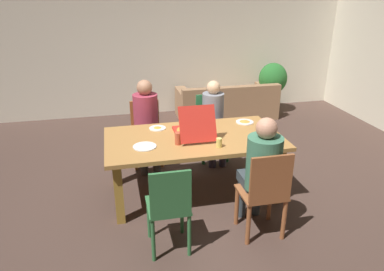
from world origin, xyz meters
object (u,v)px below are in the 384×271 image
(person_1, at_px, (214,115))
(plate_0, at_px, (145,147))
(chair_0, at_px, (265,193))
(chair_1, at_px, (211,125))
(couch, at_px, (226,104))
(dining_table, at_px, (194,144))
(chair_3, at_px, (169,206))
(drinking_glass_1, at_px, (219,143))
(pizza_box_0, at_px, (193,130))
(chair_2, at_px, (146,130))
(person_2, at_px, (146,117))
(person_0, at_px, (261,166))
(plate_1, at_px, (245,122))
(plate_3, at_px, (263,137))
(potted_plant, at_px, (273,82))
(plate_2, at_px, (158,128))
(drinking_glass_0, at_px, (178,138))

(person_1, relative_size, plate_0, 4.55)
(chair_0, relative_size, chair_1, 1.03)
(couch, bearing_deg, dining_table, -115.55)
(chair_3, height_order, drinking_glass_1, chair_3)
(dining_table, bearing_deg, person_1, 60.07)
(dining_table, bearing_deg, pizza_box_0, 85.49)
(plate_0, bearing_deg, person_1, 43.07)
(chair_2, height_order, person_2, person_2)
(person_0, relative_size, person_2, 1.02)
(chair_3, relative_size, plate_1, 4.02)
(dining_table, xyz_separation_m, person_1, (0.49, 0.84, 0.04))
(pizza_box_0, bearing_deg, drinking_glass_1, -65.06)
(plate_3, relative_size, potted_plant, 0.24)
(plate_0, xyz_separation_m, potted_plant, (2.83, 2.89, -0.12))
(chair_0, bearing_deg, chair_1, 90.00)
(dining_table, xyz_separation_m, plate_0, (-0.59, -0.16, 0.10))
(potted_plant, bearing_deg, chair_2, -147.51)
(plate_1, height_order, potted_plant, potted_plant)
(person_0, bearing_deg, potted_plant, 64.00)
(chair_1, distance_m, plate_2, 1.10)
(drinking_glass_0, bearing_deg, drinking_glass_1, -22.49)
(person_2, xyz_separation_m, couch, (1.72, 1.76, -0.47))
(person_2, relative_size, drinking_glass_1, 11.90)
(person_2, bearing_deg, plate_0, -96.90)
(drinking_glass_1, relative_size, couch, 0.06)
(person_0, distance_m, chair_2, 2.11)
(person_2, relative_size, plate_3, 5.10)
(person_2, xyz_separation_m, plate_1, (1.22, -0.54, 0.03))
(pizza_box_0, relative_size, plate_3, 2.43)
(chair_2, bearing_deg, plate_3, -43.75)
(person_0, xyz_separation_m, drinking_glass_0, (-0.70, 0.69, 0.08))
(person_2, bearing_deg, couch, 45.54)
(plate_0, relative_size, couch, 0.14)
(couch, bearing_deg, chair_1, -115.16)
(plate_3, xyz_separation_m, couch, (0.47, 2.82, -0.50))
(chair_0, xyz_separation_m, couch, (0.77, 3.62, -0.26))
(chair_1, height_order, person_2, person_2)
(person_0, bearing_deg, person_2, 118.82)
(dining_table, bearing_deg, chair_0, -63.94)
(chair_1, bearing_deg, drinking_glass_1, -101.98)
(person_1, relative_size, chair_3, 1.28)
(person_2, height_order, plate_0, person_2)
(drinking_glass_1, bearing_deg, plate_0, 167.35)
(person_1, height_order, plate_1, person_1)
(chair_1, height_order, plate_2, chair_1)
(person_2, bearing_deg, chair_1, 6.92)
(person_2, height_order, chair_3, person_2)
(person_2, relative_size, plate_0, 4.76)
(plate_2, height_order, potted_plant, potted_plant)
(pizza_box_0, bearing_deg, chair_3, -113.19)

